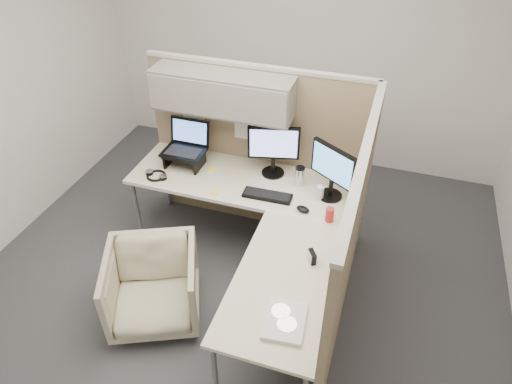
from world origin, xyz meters
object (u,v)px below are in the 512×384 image
(desk, at_px, (254,218))
(office_chair, at_px, (153,284))
(monitor_left, at_px, (274,147))
(keyboard, at_px, (267,196))

(desk, relative_size, office_chair, 2.87)
(desk, distance_m, monitor_left, 0.66)
(desk, height_order, office_chair, desk)
(monitor_left, height_order, keyboard, monitor_left)
(office_chair, height_order, monitor_left, monitor_left)
(desk, bearing_deg, keyboard, 81.65)
(office_chair, distance_m, keyboard, 1.15)
(office_chair, height_order, keyboard, keyboard)
(desk, relative_size, monitor_left, 4.29)
(monitor_left, bearing_deg, office_chair, -130.64)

